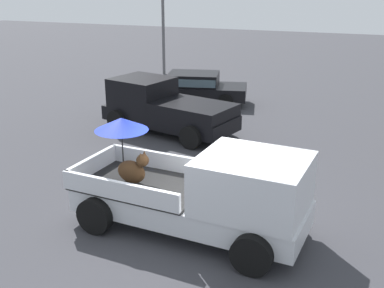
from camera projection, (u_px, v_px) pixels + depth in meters
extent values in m
plane|color=#38383D|center=(189.00, 229.00, 10.36)|extent=(80.00, 80.00, 0.00)
cylinder|color=black|center=(281.00, 210.00, 10.35)|extent=(0.82, 0.35, 0.80)
cylinder|color=black|center=(252.00, 255.00, 8.68)|extent=(0.82, 0.35, 0.80)
cylinder|color=black|center=(143.00, 182.00, 11.77)|extent=(0.82, 0.35, 0.80)
cylinder|color=black|center=(95.00, 216.00, 10.10)|extent=(0.82, 0.35, 0.80)
cube|color=silver|center=(189.00, 206.00, 10.17)|extent=(5.14, 2.22, 0.50)
cube|color=silver|center=(253.00, 184.00, 9.34)|extent=(2.25, 2.03, 1.08)
cube|color=#4C606B|center=(304.00, 183.00, 8.87)|extent=(0.21, 1.72, 0.64)
cube|color=black|center=(143.00, 184.00, 10.54)|extent=(2.95, 2.07, 0.06)
cube|color=silver|center=(162.00, 161.00, 11.25)|extent=(2.80, 0.34, 0.40)
cube|color=silver|center=(119.00, 191.00, 9.68)|extent=(2.80, 0.34, 0.40)
cube|color=silver|center=(92.00, 165.00, 11.01)|extent=(0.26, 1.84, 0.40)
ellipsoid|color=#472D19|center=(131.00, 172.00, 10.46)|extent=(0.70, 0.38, 0.52)
sphere|color=#472D19|center=(143.00, 160.00, 10.24)|extent=(0.30, 0.30, 0.28)
cone|color=#472D19|center=(144.00, 153.00, 10.26)|extent=(0.10, 0.10, 0.12)
cone|color=#472D19|center=(140.00, 156.00, 10.12)|extent=(0.10, 0.10, 0.12)
cylinder|color=black|center=(123.00, 154.00, 10.59)|extent=(0.03, 0.03, 1.19)
cone|color=#1E33B7|center=(121.00, 124.00, 10.36)|extent=(1.29, 1.29, 0.28)
cylinder|color=black|center=(117.00, 121.00, 16.79)|extent=(0.80, 0.44, 0.76)
cylinder|color=black|center=(151.00, 109.00, 18.25)|extent=(0.80, 0.44, 0.76)
cylinder|color=black|center=(191.00, 137.00, 15.05)|extent=(0.80, 0.44, 0.76)
cylinder|color=black|center=(222.00, 123.00, 16.52)|extent=(0.80, 0.44, 0.76)
cube|color=black|center=(169.00, 117.00, 16.60)|extent=(5.10, 2.95, 0.50)
cube|color=black|center=(142.00, 92.00, 17.00)|extent=(2.29, 2.22, 1.00)
cube|color=black|center=(193.00, 109.00, 15.90)|extent=(3.07, 2.42, 0.40)
cylinder|color=black|center=(228.00, 92.00, 21.10)|extent=(0.69, 0.36, 0.66)
cylinder|color=black|center=(226.00, 102.00, 19.45)|extent=(0.69, 0.36, 0.66)
cylinder|color=black|center=(169.00, 90.00, 21.45)|extent=(0.69, 0.36, 0.66)
cylinder|color=black|center=(161.00, 100.00, 19.81)|extent=(0.69, 0.36, 0.66)
cube|color=black|center=(196.00, 91.00, 20.38)|extent=(4.58, 2.65, 0.52)
cube|color=black|center=(193.00, 79.00, 20.22)|extent=(2.40, 2.02, 0.56)
cube|color=#4C606B|center=(193.00, 79.00, 20.22)|extent=(2.36, 2.08, 0.32)
cylinder|color=#59595B|center=(163.00, 35.00, 26.00)|extent=(0.16, 0.16, 4.31)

